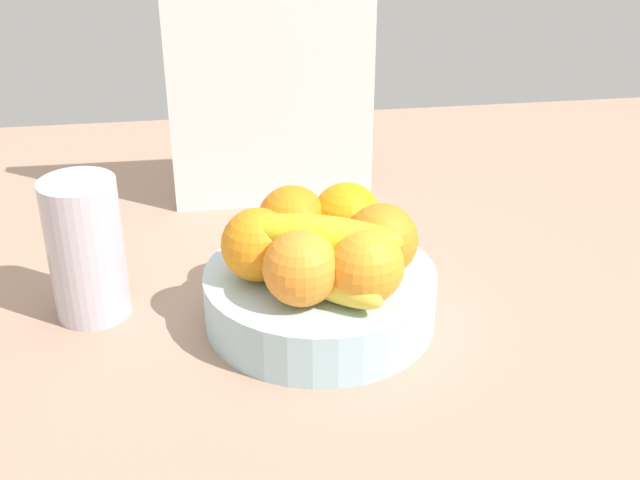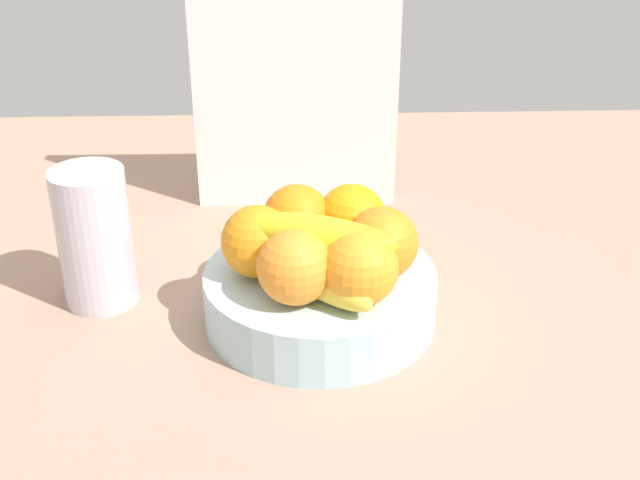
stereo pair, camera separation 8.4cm
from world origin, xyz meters
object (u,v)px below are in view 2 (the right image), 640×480
at_px(orange_back_right, 360,268).
at_px(orange_center, 258,242).
at_px(orange_front_left, 352,219).
at_px(orange_front_right, 297,219).
at_px(orange_top_stack, 381,241).
at_px(fruit_bowl, 320,296).
at_px(banana_bunch, 315,253).
at_px(orange_back_left, 295,267).
at_px(thermos_tumbler, 95,238).
at_px(cutting_board, 296,82).

bearing_deg(orange_back_right, orange_center, 150.12).
relative_size(orange_front_left, orange_front_right, 1.00).
bearing_deg(orange_top_stack, orange_front_right, 147.67).
bearing_deg(orange_center, orange_front_left, 26.30).
xyz_separation_m(fruit_bowl, banana_bunch, (-0.01, -0.03, 0.07)).
relative_size(orange_front_right, orange_back_left, 1.00).
bearing_deg(thermos_tumbler, fruit_bowl, -11.32).
bearing_deg(fruit_bowl, orange_center, -179.47).
height_order(orange_back_right, banana_bunch, banana_bunch).
bearing_deg(cutting_board, thermos_tumbler, -131.32).
height_order(orange_front_left, orange_top_stack, same).
relative_size(orange_front_right, thermos_tumbler, 0.49).
height_order(orange_back_right, thermos_tumbler, thermos_tumbler).
bearing_deg(orange_back_left, cutting_board, 89.25).
distance_m(orange_front_left, orange_back_left, 0.13).
height_order(orange_back_left, banana_bunch, banana_bunch).
xyz_separation_m(orange_back_right, banana_bunch, (-0.04, 0.03, 0.00)).
relative_size(orange_center, orange_top_stack, 1.00).
distance_m(orange_back_right, banana_bunch, 0.05).
distance_m(fruit_bowl, thermos_tumbler, 0.26).
xyz_separation_m(orange_front_right, cutting_board, (0.00, 0.26, 0.08)).
bearing_deg(cutting_board, orange_back_left, -90.24).
xyz_separation_m(orange_front_left, orange_center, (-0.10, -0.05, 0.00)).
xyz_separation_m(fruit_bowl, orange_front_left, (0.04, 0.05, 0.07)).
bearing_deg(fruit_bowl, orange_front_left, 53.54).
bearing_deg(orange_back_right, thermos_tumbler, 159.04).
relative_size(fruit_bowl, orange_center, 3.24).
distance_m(orange_center, cutting_board, 0.32).
xyz_separation_m(orange_top_stack, cutting_board, (-0.09, 0.31, 0.08)).
height_order(orange_center, cutting_board, cutting_board).
bearing_deg(orange_back_left, orange_front_left, 58.90).
distance_m(orange_center, orange_back_left, 0.07).
distance_m(orange_front_right, orange_back_right, 0.13).
bearing_deg(orange_back_left, orange_front_right, 88.38).
bearing_deg(orange_back_left, banana_bunch, 49.98).
relative_size(orange_front_left, orange_back_left, 1.00).
distance_m(orange_front_right, orange_center, 0.07).
distance_m(orange_back_left, orange_back_right, 0.07).
bearing_deg(orange_top_stack, orange_back_right, -116.01).
relative_size(banana_bunch, cutting_board, 0.48).
xyz_separation_m(orange_back_left, banana_bunch, (0.02, 0.02, 0.00)).
relative_size(orange_front_right, orange_center, 1.00).
bearing_deg(fruit_bowl, cutting_board, 94.17).
relative_size(orange_center, cutting_board, 0.22).
relative_size(orange_front_right, orange_back_right, 1.00).
bearing_deg(orange_back_left, thermos_tumbler, 154.59).
distance_m(orange_top_stack, thermos_tumbler, 0.32).
xyz_separation_m(orange_front_left, thermos_tumbler, (-0.29, -0.00, -0.02)).
distance_m(orange_front_right, banana_bunch, 0.09).
bearing_deg(thermos_tumbler, orange_center, -15.39).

